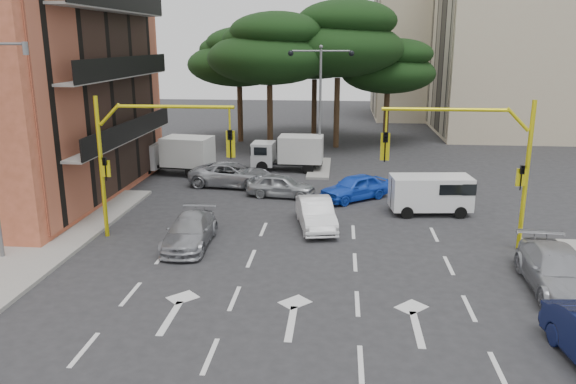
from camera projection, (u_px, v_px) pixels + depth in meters
The scene contains 21 objects.
ground at pixel (303, 260), 21.53m from camera, with size 120.00×120.00×0.00m, color #28282B.
median_strip at pixel (319, 168), 36.90m from camera, with size 1.40×6.00×0.15m, color gray.
apartment_beige_near at pixel (561, 26), 48.06m from camera, with size 20.20×12.15×18.70m.
apartment_beige_far at pixel (451, 39), 60.49m from camera, with size 16.20×12.15×16.70m.
pine_left_near at pixel (270, 49), 41.02m from camera, with size 9.15×9.15×10.23m.
pine_center at pixel (339, 39), 42.31m from camera, with size 9.98×9.98×11.16m.
pine_left_far at pixel (240, 57), 45.31m from camera, with size 8.32×8.32×9.30m.
pine_right at pixel (389, 66), 44.41m from camera, with size 7.49×7.49×8.37m.
pine_back at pixel (316, 48), 47.47m from camera, with size 9.15×9.15×10.23m.
signal_mast_right at pixel (481, 154), 21.82m from camera, with size 5.79×0.37×6.00m.
signal_mast_left at pixel (142, 148), 23.05m from camera, with size 5.79×0.37×6.00m.
street_lamp_center at pixel (320, 85), 35.50m from camera, with size 4.16×0.36×7.77m.
car_white_hatch at pixel (316, 214), 25.12m from camera, with size 1.42×4.06×1.34m, color white.
car_blue_compact at pixel (355, 187), 29.63m from camera, with size 1.58×3.94×1.34m, color blue.
car_silver_wagon at pixel (190, 231), 22.96m from camera, with size 1.73×4.25×1.23m, color #98999F.
car_silver_cross_a at pixel (232, 175), 32.38m from camera, with size 2.26×4.90×1.36m, color #A7AAB0.
car_silver_cross_b at pixel (281, 185), 30.18m from camera, with size 1.48×3.69×1.26m, color #A3A7AB.
car_silver_parked at pixel (558, 271), 18.77m from camera, with size 1.97×4.84×1.40m, color #A3A4AB.
van_white at pixel (430, 195), 27.16m from camera, with size 1.72×3.81×1.90m, color white, non-canonical shape.
box_truck_a at pixel (175, 155), 35.22m from camera, with size 2.05×4.87×2.40m, color silver, non-canonical shape.
box_truck_b at pixel (288, 153), 36.25m from camera, with size 1.94×4.63×2.28m, color silver, non-canonical shape.
Camera 1 is at (1.32, -20.07, 8.14)m, focal length 35.00 mm.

